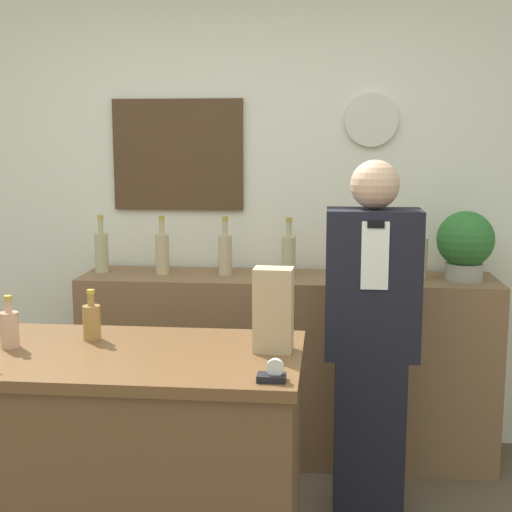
% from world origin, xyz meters
% --- Properties ---
extents(back_wall, '(5.20, 0.09, 2.70)m').
position_xyz_m(back_wall, '(-0.00, 2.00, 1.35)').
color(back_wall, silver).
rests_on(back_wall, ground_plane).
extents(back_shelf, '(2.16, 0.45, 0.98)m').
position_xyz_m(back_shelf, '(0.24, 1.71, 0.49)').
color(back_shelf, brown).
rests_on(back_shelf, ground_plane).
extents(display_counter, '(1.46, 0.70, 0.94)m').
position_xyz_m(display_counter, '(-0.36, 0.44, 0.47)').
color(display_counter, brown).
rests_on(display_counter, ground_plane).
extents(shopkeeper, '(0.40, 0.25, 1.60)m').
position_xyz_m(shopkeeper, '(0.65, 1.13, 0.80)').
color(shopkeeper, black).
rests_on(shopkeeper, ground_plane).
extents(potted_plant, '(0.29, 0.29, 0.35)m').
position_xyz_m(potted_plant, '(1.14, 1.70, 1.17)').
color(potted_plant, '#9E998E').
rests_on(potted_plant, back_shelf).
extents(paper_bag, '(0.14, 0.10, 0.30)m').
position_xyz_m(paper_bag, '(0.27, 0.51, 1.09)').
color(paper_bag, tan).
rests_on(paper_bag, display_counter).
extents(tape_dispenser, '(0.09, 0.06, 0.07)m').
position_xyz_m(tape_dispenser, '(0.29, 0.18, 0.96)').
color(tape_dispenser, black).
rests_on(tape_dispenser, display_counter).
extents(counter_bottle_1, '(0.07, 0.07, 0.19)m').
position_xyz_m(counter_bottle_1, '(-0.69, 0.45, 1.01)').
color(counter_bottle_1, tan).
rests_on(counter_bottle_1, display_counter).
extents(counter_bottle_2, '(0.07, 0.07, 0.19)m').
position_xyz_m(counter_bottle_2, '(-0.43, 0.59, 1.01)').
color(counter_bottle_2, olive).
rests_on(counter_bottle_2, display_counter).
extents(shelf_bottle_0, '(0.07, 0.07, 0.31)m').
position_xyz_m(shelf_bottle_0, '(-0.76, 1.73, 1.10)').
color(shelf_bottle_0, tan).
rests_on(shelf_bottle_0, back_shelf).
extents(shelf_bottle_1, '(0.07, 0.07, 0.31)m').
position_xyz_m(shelf_bottle_1, '(-0.42, 1.72, 1.10)').
color(shelf_bottle_1, tan).
rests_on(shelf_bottle_1, back_shelf).
extents(shelf_bottle_2, '(0.07, 0.07, 0.31)m').
position_xyz_m(shelf_bottle_2, '(-0.08, 1.72, 1.10)').
color(shelf_bottle_2, tan).
rests_on(shelf_bottle_2, back_shelf).
extents(shelf_bottle_3, '(0.07, 0.07, 0.31)m').
position_xyz_m(shelf_bottle_3, '(0.25, 1.71, 1.10)').
color(shelf_bottle_3, tan).
rests_on(shelf_bottle_3, back_shelf).
extents(shelf_bottle_4, '(0.07, 0.07, 0.31)m').
position_xyz_m(shelf_bottle_4, '(0.59, 1.73, 1.10)').
color(shelf_bottle_4, tan).
rests_on(shelf_bottle_4, back_shelf).
extents(shelf_bottle_5, '(0.07, 0.07, 0.31)m').
position_xyz_m(shelf_bottle_5, '(0.92, 1.71, 1.10)').
color(shelf_bottle_5, tan).
rests_on(shelf_bottle_5, back_shelf).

